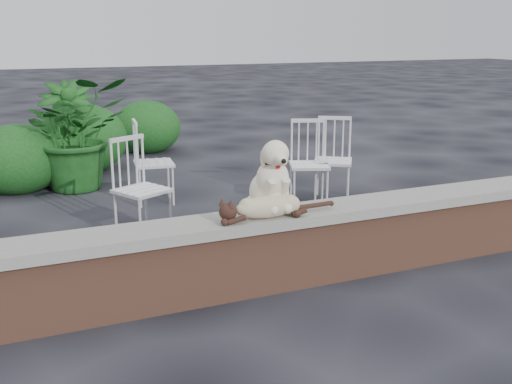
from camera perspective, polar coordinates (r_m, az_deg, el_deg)
name	(u,v)px	position (r m, az deg, el deg)	size (l,w,h in m)	color
ground	(380,267)	(5.18, 11.52, -6.85)	(60.00, 60.00, 0.00)	black
brick_wall	(382,238)	(5.09, 11.67, -4.23)	(6.00, 0.30, 0.50)	brown
capstone	(384,204)	(5.01, 11.84, -1.10)	(6.20, 0.40, 0.08)	slate
dog	(269,174)	(4.50, 1.24, 1.68)	(0.37, 0.49, 0.57)	beige
cat	(268,205)	(4.39, 1.10, -1.23)	(1.10, 0.26, 0.19)	tan
chair_e	(154,162)	(6.92, -9.53, 2.80)	(0.56, 0.56, 0.94)	white
chair_d	(333,160)	(6.99, 7.21, 3.01)	(0.56, 0.56, 0.94)	white
chair_b	(309,164)	(6.75, 4.99, 2.66)	(0.56, 0.56, 0.94)	white
chair_a	(142,189)	(5.75, -10.61, 0.32)	(0.56, 0.56, 0.94)	white
potted_plant_a	(77,134)	(7.73, -16.42, 5.27)	(1.23, 1.07, 1.37)	#123D11
potted_plant_b	(67,130)	(8.34, -17.26, 5.55)	(0.71, 0.71, 1.28)	#123D11
shrubbery	(87,140)	(8.84, -15.48, 4.66)	(3.13, 2.86, 0.98)	#123D11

